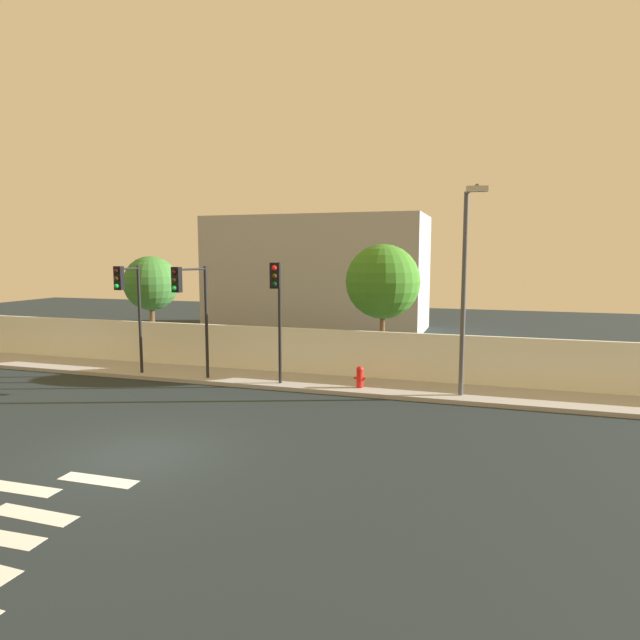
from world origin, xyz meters
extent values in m
plane|color=#1D2628|center=(0.00, 0.00, 0.00)|extent=(80.00, 80.00, 0.00)
cube|color=#A0A0A0|center=(0.00, 8.20, 0.07)|extent=(36.00, 2.40, 0.15)
cube|color=silver|center=(0.00, 9.49, 1.05)|extent=(36.00, 0.18, 1.80)
cube|color=silver|center=(0.03, -3.25, 0.00)|extent=(1.81, 0.47, 0.01)
cube|color=silver|center=(-1.17, -2.40, 0.00)|extent=(1.81, 0.47, 0.01)
cube|color=silver|center=(0.11, -1.55, 0.00)|extent=(1.81, 0.47, 0.01)
cylinder|color=black|center=(0.75, 7.55, 2.38)|extent=(0.12, 0.12, 4.45)
cylinder|color=black|center=(0.83, 7.15, 4.50)|extent=(0.23, 0.81, 0.08)
cube|color=black|center=(0.90, 6.75, 4.15)|extent=(0.37, 0.26, 0.90)
sphere|color=red|center=(0.93, 6.63, 4.42)|extent=(0.18, 0.18, 0.18)
sphere|color=#33260A|center=(0.93, 6.63, 4.14)|extent=(0.18, 0.18, 0.18)
sphere|color=black|center=(0.93, 6.63, 3.86)|extent=(0.18, 0.18, 0.18)
cylinder|color=black|center=(-2.26, 7.55, 2.30)|extent=(0.12, 0.12, 4.29)
cylinder|color=black|center=(-2.40, 6.78, 4.34)|extent=(0.36, 1.55, 0.08)
cube|color=black|center=(-2.54, 6.02, 3.99)|extent=(0.37, 0.26, 0.90)
sphere|color=black|center=(-2.57, 5.90, 4.26)|extent=(0.18, 0.18, 0.18)
sphere|color=#33260A|center=(-2.57, 5.90, 3.98)|extent=(0.18, 0.18, 0.18)
sphere|color=#19F24C|center=(-2.57, 5.90, 3.70)|extent=(0.18, 0.18, 0.18)
cylinder|color=black|center=(-5.24, 7.55, 2.30)|extent=(0.12, 0.12, 4.29)
cylinder|color=black|center=(-5.29, 7.02, 4.34)|extent=(0.18, 1.06, 0.08)
cube|color=black|center=(-5.34, 6.50, 3.99)|extent=(0.36, 0.23, 0.90)
sphere|color=black|center=(-5.35, 6.38, 4.26)|extent=(0.18, 0.18, 0.18)
sphere|color=#33260A|center=(-5.35, 6.38, 3.98)|extent=(0.18, 0.18, 0.18)
sphere|color=#19F24C|center=(-5.35, 6.38, 3.70)|extent=(0.18, 0.18, 0.18)
cylinder|color=#4C4C51|center=(7.23, 7.75, 3.53)|extent=(0.16, 0.16, 6.76)
cylinder|color=#4C4C51|center=(7.42, 6.75, 6.86)|extent=(0.48, 2.03, 0.10)
cube|color=beige|center=(7.61, 5.74, 6.76)|extent=(0.63, 0.35, 0.16)
cylinder|color=red|center=(3.72, 7.76, 0.45)|extent=(0.24, 0.24, 0.61)
sphere|color=red|center=(3.72, 7.76, 0.80)|extent=(0.26, 0.26, 0.26)
cylinder|color=red|center=(3.55, 7.76, 0.48)|extent=(0.10, 0.09, 0.09)
cylinder|color=red|center=(3.89, 7.76, 0.48)|extent=(0.10, 0.09, 0.09)
cylinder|color=brown|center=(-6.62, 10.37, 1.46)|extent=(0.22, 0.22, 2.92)
sphere|color=#36732E|center=(-6.62, 10.37, 3.60)|extent=(2.45, 2.45, 2.45)
cylinder|color=brown|center=(4.01, 10.37, 1.51)|extent=(0.21, 0.21, 3.02)
sphere|color=#397E24|center=(4.01, 10.37, 3.83)|extent=(2.95, 2.95, 2.95)
cube|color=#A3A3A3|center=(-2.95, 23.49, 3.67)|extent=(14.08, 6.00, 7.34)
camera|label=1|loc=(8.14, -10.99, 4.87)|focal=30.79mm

